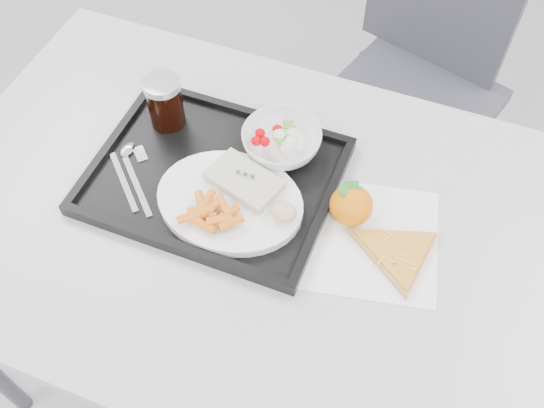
% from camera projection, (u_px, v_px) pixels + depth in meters
% --- Properties ---
extents(room, '(6.04, 7.04, 2.84)m').
position_uv_depth(room, '(43.00, 15.00, 0.41)').
color(room, gray).
rests_on(room, ground).
extents(table, '(1.20, 0.80, 0.75)m').
position_uv_depth(table, '(248.00, 232.00, 1.16)').
color(table, '#BABABD').
rests_on(table, ground).
extents(chair, '(0.52, 0.53, 0.93)m').
position_uv_depth(chair, '(421.00, 62.00, 1.64)').
color(chair, '#37373F').
rests_on(chair, ground).
extents(tray, '(0.45, 0.35, 0.03)m').
position_uv_depth(tray, '(215.00, 177.00, 1.14)').
color(tray, black).
rests_on(tray, table).
extents(dinner_plate, '(0.27, 0.27, 0.02)m').
position_uv_depth(dinner_plate, '(230.00, 201.00, 1.09)').
color(dinner_plate, white).
rests_on(dinner_plate, tray).
extents(fish_fillet, '(0.15, 0.11, 0.03)m').
position_uv_depth(fish_fillet, '(244.00, 180.00, 1.09)').
color(fish_fillet, beige).
rests_on(fish_fillet, dinner_plate).
extents(bread_roll, '(0.05, 0.04, 0.03)m').
position_uv_depth(bread_roll, '(284.00, 212.00, 1.05)').
color(bread_roll, tan).
rests_on(bread_roll, dinner_plate).
extents(salad_bowl, '(0.15, 0.15, 0.05)m').
position_uv_depth(salad_bowl, '(282.00, 141.00, 1.15)').
color(salad_bowl, white).
rests_on(salad_bowl, tray).
extents(cola_glass, '(0.07, 0.07, 0.11)m').
position_uv_depth(cola_glass, '(165.00, 101.00, 1.17)').
color(cola_glass, black).
rests_on(cola_glass, tray).
extents(cutlery, '(0.14, 0.15, 0.01)m').
position_uv_depth(cutlery, '(130.00, 170.00, 1.14)').
color(cutlery, silver).
rests_on(cutlery, tray).
extents(napkin, '(0.29, 0.29, 0.00)m').
position_uv_depth(napkin, '(366.00, 238.00, 1.07)').
color(napkin, white).
rests_on(napkin, table).
extents(tangerine, '(0.08, 0.08, 0.07)m').
position_uv_depth(tangerine, '(351.00, 205.00, 1.07)').
color(tangerine, orange).
rests_on(tangerine, napkin).
extents(pizza_slice, '(0.22, 0.22, 0.02)m').
position_uv_depth(pizza_slice, '(397.00, 253.00, 1.04)').
color(pizza_slice, tan).
rests_on(pizza_slice, napkin).
extents(carrot_pile, '(0.11, 0.08, 0.02)m').
position_uv_depth(carrot_pile, '(210.00, 213.00, 1.05)').
color(carrot_pile, orange).
rests_on(carrot_pile, dinner_plate).
extents(salad_contents, '(0.09, 0.08, 0.02)m').
position_uv_depth(salad_contents, '(281.00, 139.00, 1.14)').
color(salad_contents, '#CB0004').
rests_on(salad_contents, salad_bowl).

